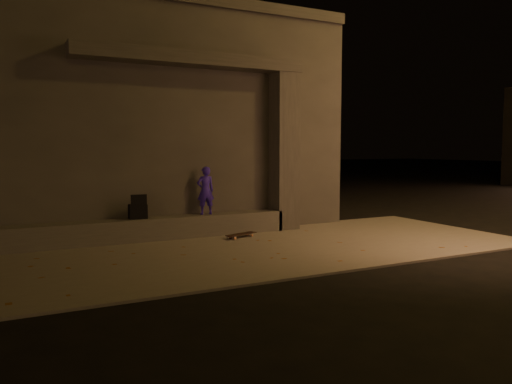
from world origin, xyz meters
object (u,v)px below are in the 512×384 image
column (284,152)px  skateboarder (206,191)px  backpack (138,210)px  skateboard (241,234)px

column → skateboarder: (-1.96, 0.00, -0.83)m
skateboarder → backpack: 1.52m
skateboard → column: bearing=5.5°
backpack → skateboarder: bearing=3.1°
skateboarder → column: bearing=-177.0°
skateboarder → backpack: (-1.48, 0.00, -0.35)m
column → backpack: bearing=180.0°
skateboarder → backpack: size_ratio=2.06×
column → skateboard: bearing=-155.4°
column → skateboarder: 2.13m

